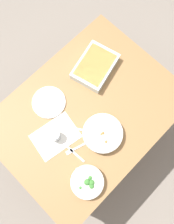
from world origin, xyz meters
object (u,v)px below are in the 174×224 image
broccoli_bowl (87,182)px  fork_on_table (77,148)px  spoon_by_stew (88,131)px  stew_bowl (103,133)px  side_plate (49,102)px  spoon_by_broccoli (83,176)px  spoon_spare (71,150)px  baking_dish (95,66)px  drink_cup (55,135)px

broccoli_bowl → fork_on_table: bearing=62.7°
spoon_by_stew → fork_on_table: spoon_by_stew is taller
stew_bowl → fork_on_table: size_ratio=1.44×
broccoli_bowl → spoon_by_stew: (0.22, 0.21, -0.03)m
side_plate → spoon_by_broccoli: 0.52m
spoon_by_broccoli → spoon_by_stew: bearing=37.7°
side_plate → spoon_by_broccoli: side_plate is taller
spoon_by_stew → spoon_spare: bearing=-178.6°
baking_dish → spoon_by_broccoli: baking_dish is taller
baking_dish → spoon_by_stew: bearing=-141.5°
baking_dish → spoon_by_stew: (-0.34, -0.27, -0.03)m
fork_on_table → spoon_by_stew: bearing=10.8°
stew_bowl → broccoli_bowl: size_ratio=1.26×
stew_bowl → spoon_by_stew: bearing=122.6°
drink_cup → spoon_spare: size_ratio=0.48×
spoon_spare → broccoli_bowl: bearing=-106.7°
drink_cup → side_plate: size_ratio=0.39×
spoon_spare → drink_cup: bearing=93.8°
broccoli_bowl → fork_on_table: broccoli_bowl is taller
baking_dish → spoon_by_broccoli: size_ratio=1.96×
drink_cup → stew_bowl: bearing=-42.9°
drink_cup → side_plate: (0.12, 0.19, -0.03)m
fork_on_table → spoon_by_broccoli: bearing=-123.0°
baking_dish → side_plate: 0.39m
spoon_by_stew → spoon_spare: (-0.16, -0.00, 0.00)m
spoon_spare → baking_dish: bearing=28.8°
spoon_by_stew → drink_cup: bearing=143.4°
spoon_spare → fork_on_table: spoon_spare is taller
broccoli_bowl → spoon_by_broccoli: size_ratio=1.13×
drink_cup → spoon_by_broccoli: 0.30m
stew_bowl → spoon_by_stew: (-0.05, 0.08, -0.03)m
spoon_by_stew → spoon_by_broccoli: (-0.22, -0.17, 0.00)m
spoon_by_stew → spoon_spare: same height
stew_bowl → side_plate: bearing=103.4°
broccoli_bowl → baking_dish: broccoli_bowl is taller
broccoli_bowl → fork_on_table: size_ratio=1.14×
baking_dish → spoon_spare: bearing=-151.2°
drink_cup → spoon_spare: 0.13m
side_plate → drink_cup: bearing=-122.6°
broccoli_bowl → side_plate: bearing=71.5°
stew_bowl → drink_cup: bearing=137.1°
stew_bowl → baking_dish: bearing=50.0°
spoon_by_stew → stew_bowl: bearing=-57.4°
broccoli_bowl → baking_dish: size_ratio=0.58×
spoon_spare → spoon_by_broccoli: bearing=-109.9°
stew_bowl → spoon_by_broccoli: stew_bowl is taller
spoon_by_stew → spoon_by_broccoli: bearing=-142.3°
stew_bowl → fork_on_table: stew_bowl is taller
spoon_by_stew → spoon_by_broccoli: size_ratio=0.90×
broccoli_bowl → spoon_by_stew: broccoli_bowl is taller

